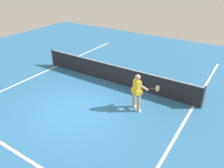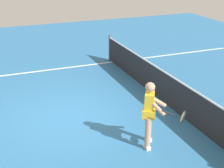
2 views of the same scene
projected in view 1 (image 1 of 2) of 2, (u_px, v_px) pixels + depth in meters
ground_plane at (75, 110)px, 8.99m from camera, size 24.33×24.33×0.00m
service_line_marking at (16, 152)px, 6.92m from camera, size 7.89×0.10×0.01m
sideline_left_marking at (14, 85)px, 10.88m from camera, size 0.10×16.72×0.01m
sideline_right_marking at (169, 148)px, 7.09m from camera, size 0.10×16.72×0.01m
court_net at (114, 74)px, 10.93m from camera, size 8.57×0.08×1.03m
tennis_player at (138, 91)px, 8.66m from camera, size 1.07×0.78×1.55m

